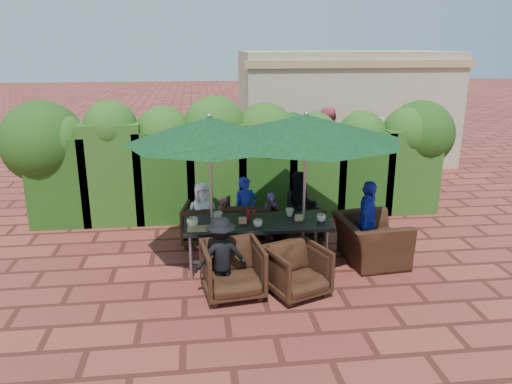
{
  "coord_description": "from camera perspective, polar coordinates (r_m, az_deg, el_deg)",
  "views": [
    {
      "loc": [
        -0.87,
        -7.47,
        3.44
      ],
      "look_at": [
        0.08,
        0.4,
        1.06
      ],
      "focal_mm": 35.0,
      "sensor_mm": 36.0,
      "label": 1
    }
  ],
  "objects": [
    {
      "name": "pedestrian_c",
      "position": [
        12.81,
        13.42,
        4.63
      ],
      "size": [
        1.04,
        1.18,
        1.71
      ],
      "primitive_type": "imported",
      "rotation": [
        0.0,
        0.0,
        2.18
      ],
      "color": "gray",
      "rests_on": "ground"
    },
    {
      "name": "ketchup_bottle",
      "position": [
        7.85,
        -0.87,
        -2.65
      ],
      "size": [
        0.04,
        0.04,
        0.17
      ],
      "primitive_type": "cylinder",
      "color": "#B20C0A",
      "rests_on": "dining_table"
    },
    {
      "name": "adult_far_mid",
      "position": [
        8.83,
        -1.19,
        -2.07
      ],
      "size": [
        0.51,
        0.45,
        1.19
      ],
      "primitive_type": "imported",
      "rotation": [
        0.0,
        0.0,
        0.28
      ],
      "color": "#202EAE",
      "rests_on": "ground"
    },
    {
      "name": "hedge_wall",
      "position": [
        10.04,
        -3.05,
        4.46
      ],
      "size": [
        9.1,
        1.6,
        2.46
      ],
      "color": "black",
      "rests_on": "ground"
    },
    {
      "name": "adult_near_left",
      "position": [
        7.03,
        -3.99,
        -7.35
      ],
      "size": [
        0.79,
        0.47,
        1.15
      ],
      "primitive_type": "imported",
      "rotation": [
        0.0,
        0.0,
        3.33
      ],
      "color": "black",
      "rests_on": "ground"
    },
    {
      "name": "number_block_left",
      "position": [
        7.73,
        -1.55,
        -3.26
      ],
      "size": [
        0.12,
        0.06,
        0.1
      ],
      "primitive_type": "cube",
      "color": "tan",
      "rests_on": "dining_table"
    },
    {
      "name": "chair_near_right",
      "position": [
        7.12,
        4.73,
        -8.7
      ],
      "size": [
        0.97,
        0.94,
        0.78
      ],
      "primitive_type": "imported",
      "rotation": [
        0.0,
        0.0,
        0.38
      ],
      "color": "black",
      "rests_on": "ground"
    },
    {
      "name": "cup_b",
      "position": [
        7.85,
        -4.4,
        -2.81
      ],
      "size": [
        0.16,
        0.16,
        0.15
      ],
      "primitive_type": "imported",
      "color": "beige",
      "rests_on": "dining_table"
    },
    {
      "name": "chair_far_right",
      "position": [
        8.87,
        4.75,
        -3.56
      ],
      "size": [
        0.91,
        0.89,
        0.75
      ],
      "primitive_type": "imported",
      "rotation": [
        0.0,
        0.0,
        3.49
      ],
      "color": "black",
      "rests_on": "ground"
    },
    {
      "name": "cup_a",
      "position": [
        7.65,
        -7.25,
        -3.45
      ],
      "size": [
        0.18,
        0.18,
        0.14
      ],
      "primitive_type": "imported",
      "color": "beige",
      "rests_on": "dining_table"
    },
    {
      "name": "child_left",
      "position": [
        8.95,
        -3.76,
        -3.16
      ],
      "size": [
        0.36,
        0.34,
        0.8
      ],
      "primitive_type": "imported",
      "rotation": [
        0.0,
        0.0,
        -0.43
      ],
      "color": "#D54B64",
      "rests_on": "ground"
    },
    {
      "name": "sauce_bottle",
      "position": [
        7.83,
        -0.19,
        -2.71
      ],
      "size": [
        0.04,
        0.04,
        0.17
      ],
      "primitive_type": "cylinder",
      "color": "#4C230C",
      "rests_on": "dining_table"
    },
    {
      "name": "adult_far_right",
      "position": [
        8.91,
        5.02,
        -1.68
      ],
      "size": [
        0.66,
        0.46,
        1.27
      ],
      "primitive_type": "imported",
      "rotation": [
        0.0,
        0.0,
        -0.16
      ],
      "color": "black",
      "rests_on": "ground"
    },
    {
      "name": "chair_near_left",
      "position": [
        7.07,
        -2.69,
        -8.57
      ],
      "size": [
        0.91,
        0.87,
        0.84
      ],
      "primitive_type": "imported",
      "rotation": [
        0.0,
        0.0,
        0.13
      ],
      "color": "black",
      "rests_on": "ground"
    },
    {
      "name": "chair_far_left",
      "position": [
        8.88,
        -5.75,
        -3.41
      ],
      "size": [
        0.87,
        0.83,
        0.79
      ],
      "primitive_type": "imported",
      "rotation": [
        0.0,
        0.0,
        2.98
      ],
      "color": "black",
      "rests_on": "ground"
    },
    {
      "name": "umbrella_right",
      "position": [
        7.58,
        5.75,
        7.34
      ],
      "size": [
        2.98,
        2.98,
        2.46
      ],
      "color": "gray",
      "rests_on": "ground"
    },
    {
      "name": "chair_far_mid",
      "position": [
        8.88,
        -1.01,
        -3.17
      ],
      "size": [
        0.95,
        0.91,
        0.84
      ],
      "primitive_type": "imported",
      "rotation": [
        0.0,
        0.0,
        2.94
      ],
      "color": "black",
      "rests_on": "ground"
    },
    {
      "name": "pedestrian_b",
      "position": [
        12.51,
        7.92,
        5.16
      ],
      "size": [
        1.08,
        0.99,
        1.93
      ],
      "primitive_type": "imported",
      "rotation": [
        0.0,
        0.0,
        3.75
      ],
      "color": "#D54B64",
      "rests_on": "ground"
    },
    {
      "name": "building",
      "position": [
        15.22,
        9.97,
        9.57
      ],
      "size": [
        6.2,
        3.08,
        3.2
      ],
      "color": "tan",
      "rests_on": "ground"
    },
    {
      "name": "adult_end_right",
      "position": [
        8.23,
        12.59,
        -3.33
      ],
      "size": [
        0.68,
        0.88,
        1.35
      ],
      "primitive_type": "imported",
      "rotation": [
        0.0,
        0.0,
        1.15
      ],
      "color": "#202EAE",
      "rests_on": "ground"
    },
    {
      "name": "chair_end_right",
      "position": [
        8.28,
        13.01,
        -4.58
      ],
      "size": [
        0.83,
        1.19,
        0.98
      ],
      "primitive_type": "imported",
      "rotation": [
        0.0,
        0.0,
        1.66
      ],
      "color": "black",
      "rests_on": "ground"
    },
    {
      "name": "child_right",
      "position": [
        8.97,
        1.75,
        -2.85
      ],
      "size": [
        0.37,
        0.33,
        0.87
      ],
      "primitive_type": "imported",
      "rotation": [
        0.0,
        0.0,
        -0.26
      ],
      "color": "purple",
      "rests_on": "ground"
    },
    {
      "name": "cup_d",
      "position": [
        8.07,
        3.87,
        -2.32
      ],
      "size": [
        0.13,
        0.13,
        0.12
      ],
      "primitive_type": "imported",
      "color": "beige",
      "rests_on": "dining_table"
    },
    {
      "name": "serving_tray",
      "position": [
        7.56,
        -6.52,
        -4.17
      ],
      "size": [
        0.35,
        0.25,
        0.02
      ],
      "primitive_type": "cube",
      "color": "tan",
      "rests_on": "dining_table"
    },
    {
      "name": "cup_c",
      "position": [
        7.58,
        0.21,
        -3.59
      ],
      "size": [
        0.14,
        0.14,
        0.11
      ],
      "primitive_type": "imported",
      "color": "beige",
      "rests_on": "dining_table"
    },
    {
      "name": "ground",
      "position": [
        8.27,
        -0.24,
        -7.85
      ],
      "size": [
        80.0,
        80.0,
        0.0
      ],
      "primitive_type": "plane",
      "color": "brown",
      "rests_on": "ground"
    },
    {
      "name": "dining_table",
      "position": [
        7.85,
        0.11,
        -3.91
      ],
      "size": [
        2.28,
        0.9,
        0.75
      ],
      "color": "black",
      "rests_on": "ground"
    },
    {
      "name": "number_block_right",
      "position": [
        7.88,
        4.9,
        -2.92
      ],
      "size": [
        0.12,
        0.06,
        0.1
      ],
      "primitive_type": "cube",
      "color": "tan",
      "rests_on": "dining_table"
    },
    {
      "name": "adult_far_left",
      "position": [
        8.73,
        -6.12,
        -2.58
      ],
      "size": [
        0.61,
        0.42,
        1.13
      ],
      "primitive_type": "imported",
      "rotation": [
        0.0,
        0.0,
        0.18
      ],
      "color": "white",
      "rests_on": "ground"
    },
    {
      "name": "pedestrian_a",
      "position": [
        12.18,
        4.21,
        4.83
      ],
      "size": [
        1.85,
        1.03,
        1.88
      ],
      "primitive_type": "imported",
      "rotation": [
        0.0,
        0.0,
        2.9
      ],
      "color": "green",
      "rests_on": "ground"
    },
    {
      "name": "umbrella_left",
      "position": [
        7.35,
        -5.32,
        7.04
      ],
      "size": [
        2.51,
        2.51,
        2.46
      ],
      "color": "gray",
      "rests_on": "ground"
    },
    {
      "name": "cup_e",
      "position": [
        7.87,
        7.47,
        -2.96
      ],
      "size": [
        0.15,
        0.15,
        0.12
      ],
      "primitive_type": "imported",
      "color": "beige",
      "rests_on": "dining_table"
    }
  ]
}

